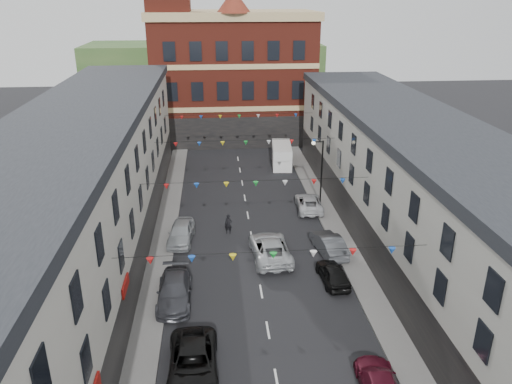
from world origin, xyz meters
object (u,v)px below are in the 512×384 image
object	(u,v)px
car_left_d	(174,291)
white_van	(282,155)
car_left_e	(181,232)
car_right_d	(333,274)
car_right_e	(329,244)
car_right_c	(379,384)
moving_car	(270,248)
car_left_c	(193,363)
pedestrian	(228,224)
street_lamp	(319,163)
car_right_f	(309,203)

from	to	relation	value
car_left_d	white_van	world-z (taller)	white_van
car_left_e	car_right_d	world-z (taller)	car_left_e
car_left_e	car_right_e	size ratio (longest dim) A/B	1.00
car_right_c	moving_car	size ratio (longest dim) A/B	0.78
car_left_e	car_right_e	distance (m)	11.36
car_right_e	white_van	bearing A→B (deg)	-95.44
car_left_d	white_van	size ratio (longest dim) A/B	0.96
car_left_c	pedestrian	world-z (taller)	pedestrian
car_right_c	car_right_e	size ratio (longest dim) A/B	0.99
pedestrian	street_lamp	bearing A→B (deg)	45.52
car_left_e	moving_car	distance (m)	7.32
pedestrian	car_right_e	bearing A→B (deg)	-15.31
car_left_d	car_left_e	xyz separation A→B (m)	(0.00, 8.15, 0.03)
car_right_e	pedestrian	bearing A→B (deg)	-35.58
car_right_c	car_right_f	xyz separation A→B (m)	(0.75, 22.16, 0.00)
car_right_e	car_right_f	bearing A→B (deg)	-97.51
car_left_c	car_right_c	size ratio (longest dim) A/B	1.21
car_right_d	car_right_f	distance (m)	12.08
car_right_f	car_right_e	bearing A→B (deg)	93.35
car_right_c	white_van	distance (m)	34.67
car_left_e	moving_car	world-z (taller)	moving_car
car_left_e	white_van	bearing A→B (deg)	65.16
street_lamp	pedestrian	distance (m)	10.40
car_left_c	car_left_e	distance (m)	14.92
pedestrian	car_left_d	bearing A→B (deg)	-99.15
car_left_e	moving_car	xyz separation A→B (m)	(6.60, -3.18, 0.02)
car_right_d	moving_car	distance (m)	5.28
car_right_c	car_right_f	bearing A→B (deg)	-87.29
moving_car	car_left_e	bearing A→B (deg)	-29.00
white_van	pedestrian	size ratio (longest dim) A/B	3.26
car_left_c	moving_car	bearing A→B (deg)	65.11
car_right_e	street_lamp	bearing A→B (deg)	-103.98
moving_car	pedestrian	size ratio (longest dim) A/B	3.49
car_left_d	pedestrian	bearing A→B (deg)	67.90
car_left_c	car_right_f	size ratio (longest dim) A/B	1.15
street_lamp	car_right_d	world-z (taller)	street_lamp
car_right_e	car_right_f	distance (m)	8.05
car_left_c	car_right_e	world-z (taller)	car_left_c
car_left_c	pedestrian	bearing A→B (deg)	80.90
car_left_d	white_van	xyz separation A→B (m)	(10.26, 25.85, 0.43)
street_lamp	car_left_c	bearing A→B (deg)	-116.68
car_right_f	pedestrian	world-z (taller)	pedestrian
car_left_c	car_right_d	size ratio (longest dim) A/B	1.39
car_right_c	moving_car	xyz separation A→B (m)	(-3.65, 13.78, 0.14)
car_right_c	pedestrian	distance (m)	19.17
street_lamp	car_right_d	size ratio (longest dim) A/B	1.54
car_right_e	pedestrian	xyz separation A→B (m)	(-7.30, 3.89, 0.07)
car_left_d	pedestrian	world-z (taller)	pedestrian
white_van	car_left_e	bearing A→B (deg)	-114.81
car_left_d	car_right_c	xyz separation A→B (m)	(10.25, -8.82, -0.09)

